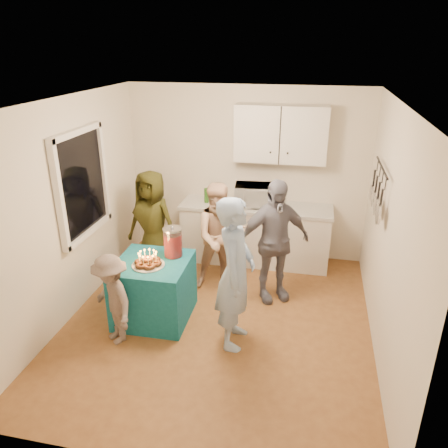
% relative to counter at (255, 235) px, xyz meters
% --- Properties ---
extents(floor, '(4.00, 4.00, 0.00)m').
position_rel_counter_xyz_m(floor, '(-0.20, -1.70, -0.43)').
color(floor, brown).
rests_on(floor, ground).
extents(ceiling, '(4.00, 4.00, 0.00)m').
position_rel_counter_xyz_m(ceiling, '(-0.20, -1.70, 2.17)').
color(ceiling, white).
rests_on(ceiling, floor).
extents(back_wall, '(3.60, 3.60, 0.00)m').
position_rel_counter_xyz_m(back_wall, '(-0.20, 0.30, 0.87)').
color(back_wall, silver).
rests_on(back_wall, floor).
extents(left_wall, '(4.00, 4.00, 0.00)m').
position_rel_counter_xyz_m(left_wall, '(-2.00, -1.70, 0.87)').
color(left_wall, silver).
rests_on(left_wall, floor).
extents(right_wall, '(4.00, 4.00, 0.00)m').
position_rel_counter_xyz_m(right_wall, '(1.60, -1.70, 0.87)').
color(right_wall, silver).
rests_on(right_wall, floor).
extents(window_night, '(0.04, 1.00, 1.20)m').
position_rel_counter_xyz_m(window_night, '(-1.97, -1.40, 1.12)').
color(window_night, black).
rests_on(window_night, left_wall).
extents(counter, '(2.20, 0.58, 0.86)m').
position_rel_counter_xyz_m(counter, '(0.00, 0.00, 0.00)').
color(counter, white).
rests_on(counter, floor).
extents(countertop, '(2.24, 0.62, 0.05)m').
position_rel_counter_xyz_m(countertop, '(0.00, -0.00, 0.46)').
color(countertop, beige).
rests_on(countertop, counter).
extents(upper_cabinet, '(1.30, 0.30, 0.80)m').
position_rel_counter_xyz_m(upper_cabinet, '(0.30, 0.15, 1.52)').
color(upper_cabinet, white).
rests_on(upper_cabinet, back_wall).
extents(pot_rack, '(0.12, 1.00, 0.60)m').
position_rel_counter_xyz_m(pot_rack, '(1.52, -1.00, 1.17)').
color(pot_rack, black).
rests_on(pot_rack, right_wall).
extents(microwave, '(0.60, 0.44, 0.31)m').
position_rel_counter_xyz_m(microwave, '(-0.03, 0.00, 0.64)').
color(microwave, white).
rests_on(microwave, countertop).
extents(party_table, '(0.86, 0.86, 0.76)m').
position_rel_counter_xyz_m(party_table, '(-0.99, -1.74, -0.05)').
color(party_table, '#116075').
rests_on(party_table, floor).
extents(donut_cake, '(0.38, 0.38, 0.18)m').
position_rel_counter_xyz_m(donut_cake, '(-0.99, -1.84, 0.42)').
color(donut_cake, '#381C0C').
rests_on(donut_cake, party_table).
extents(punch_jar, '(0.22, 0.22, 0.34)m').
position_rel_counter_xyz_m(punch_jar, '(-0.78, -1.54, 0.50)').
color(punch_jar, red).
rests_on(punch_jar, party_table).
extents(man_birthday, '(0.42, 0.63, 1.73)m').
position_rel_counter_xyz_m(man_birthday, '(0.06, -2.00, 0.43)').
color(man_birthday, '#9CB9E3').
rests_on(man_birthday, floor).
extents(woman_back_left, '(0.85, 0.66, 1.53)m').
position_rel_counter_xyz_m(woman_back_left, '(-1.40, -0.63, 0.33)').
color(woman_back_left, '#525217').
rests_on(woman_back_left, floor).
extents(woman_back_center, '(0.88, 0.79, 1.48)m').
position_rel_counter_xyz_m(woman_back_center, '(-0.36, -0.83, 0.31)').
color(woman_back_center, tan).
rests_on(woman_back_center, floor).
extents(woman_back_right, '(1.03, 0.81, 1.63)m').
position_rel_counter_xyz_m(woman_back_right, '(0.37, -1.00, 0.39)').
color(woman_back_right, black).
rests_on(woman_back_right, floor).
extents(child_near_left, '(0.79, 0.75, 1.07)m').
position_rel_counter_xyz_m(child_near_left, '(-1.26, -2.27, 0.10)').
color(child_near_left, '#63544F').
rests_on(child_near_left, floor).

